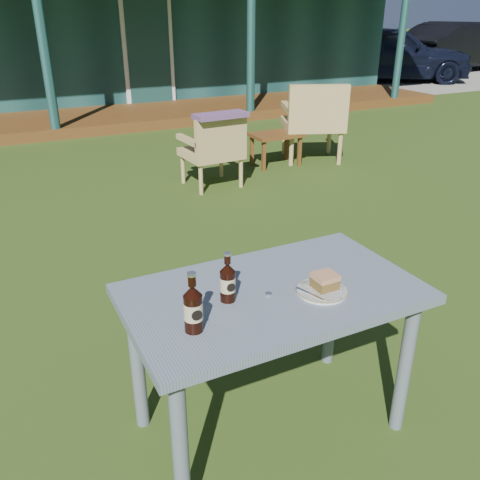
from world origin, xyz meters
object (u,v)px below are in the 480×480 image
cafe_table (272,311)px  side_table (276,138)px  armchair_left (214,148)px  car_far (458,47)px  car_near (387,53)px  cola_bottle_far (193,308)px  plate (322,291)px  cake_slice (325,281)px  cola_bottle_near (228,282)px  armchair_right (314,118)px

cafe_table → side_table: 4.34m
armchair_left → car_far: bearing=32.0°
cafe_table → car_far: bearing=39.6°
cafe_table → car_near: bearing=46.6°
car_near → cola_bottle_far: bearing=161.7°
car_near → cafe_table: car_near is taller
armchair_left → plate: bearing=-106.8°
plate → armchair_left: size_ratio=0.26×
car_near → cafe_table: 12.92m
car_far → cake_slice: (-12.50, -10.58, 0.05)m
cafe_table → cake_slice: (0.18, -0.10, 0.15)m
plate → cola_bottle_near: 0.39m
car_near → cake_slice: size_ratio=45.94×
plate → cola_bottle_near: (-0.36, 0.11, 0.07)m
cake_slice → cola_bottle_far: cola_bottle_far is taller
car_far → cafe_table: car_far is taller
cola_bottle_near → cola_bottle_far: bearing=-146.0°
armchair_left → armchair_right: bearing=14.8°
cola_bottle_far → armchair_left: size_ratio=0.30×
car_far → armchair_left: bearing=114.6°
cola_bottle_far → armchair_left: bearing=65.1°
car_near → cake_slice: 12.87m
car_near → cafe_table: bearing=162.6°
car_near → armchair_right: car_near is taller
side_table → plate: bearing=-118.0°
car_far → cola_bottle_near: bearing=121.7°
cafe_table → plate: plate is taller
plate → armchair_right: (2.56, 3.81, -0.18)m
cake_slice → side_table: bearing=62.2°
car_near → armchair_left: 9.81m
plate → cola_bottle_far: cola_bottle_far is taller
car_far → cola_bottle_far: size_ratio=18.96×
car_near → armchair_right: size_ratio=4.38×
cola_bottle_near → side_table: 4.45m
armchair_right → side_table: armchair_right is taller
cola_bottle_near → cola_bottle_far: 0.23m
car_near → plate: size_ratio=20.72×
cafe_table → armchair_left: 3.51m
car_near → cola_bottle_near: size_ratio=20.50×
cake_slice → armchair_left: cake_slice is taller
armchair_right → car_far: bearing=34.2°
cafe_table → armchair_left: armchair_left is taller
cafe_table → armchair_left: size_ratio=1.56×
cola_bottle_near → cake_slice: bearing=-15.7°
cafe_table → side_table: bearing=59.4°
armchair_right → armchair_left: bearing=-165.2°
car_far → armchair_left: 13.55m
car_far → cafe_table: size_ratio=3.64×
car_near → cake_slice: bearing=163.5°
cake_slice → side_table: 4.35m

